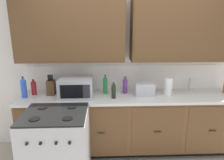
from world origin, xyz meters
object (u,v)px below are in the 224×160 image
Objects in this scene: microwave at (76,88)px; paper_towel_roll at (168,86)px; bottle_dark at (114,90)px; bottle_blue at (24,87)px; toaster at (144,89)px; bottle_green at (105,84)px; bottle_violet at (125,85)px; bottle_red at (34,87)px; knife_block at (51,87)px; stove_range at (57,148)px.

microwave reaches higher than paper_towel_roll.
bottle_blue is (-1.28, 0.08, 0.04)m from bottle_dark.
microwave is at bearing -178.52° from toaster.
microwave is 1.66× the size of bottle_green.
microwave is 1.00m from toaster.
bottle_violet is (0.19, 0.22, 0.01)m from bottle_dark.
bottle_green is at bearing 117.55° from bottle_dark.
paper_towel_roll reaches higher than bottle_red.
bottle_green is (1.17, 0.14, -0.01)m from bottle_blue.
microwave is at bearing -178.18° from paper_towel_roll.
bottle_dark is 0.82× the size of bottle_green.
bottle_blue is (-0.10, -0.12, 0.04)m from bottle_red.
microwave is at bearing -16.98° from knife_block.
stove_range is at bearing -140.43° from bottle_violet.
stove_range is 3.39× the size of toaster.
toaster is at bearing -3.80° from knife_block.
knife_block reaches higher than bottle_red.
knife_block reaches higher than stove_range.
bottle_dark is 0.92× the size of bottle_violet.
bottle_blue is at bearing -174.56° from bottle_violet.
stove_range is at bearing -106.69° from microwave.
microwave is 0.75m from bottle_blue.
bottle_violet is 0.30m from bottle_green.
bottle_green is (-0.12, 0.22, 0.02)m from bottle_dark.
bottle_blue reaches higher than microwave.
microwave reaches higher than stove_range.
toaster is 0.59m from bottle_green.
toaster is 0.90× the size of knife_block.
toaster is 1.08× the size of bottle_violet.
paper_towel_roll is at bearing 2.76° from toaster.
bottle_red is 0.76× the size of bottle_blue.
toaster is 0.30m from bottle_violet.
toaster is at bearing 1.48° from microwave.
bottle_blue reaches higher than toaster.
bottle_green reaches higher than stove_range.
bottle_blue reaches higher than bottle_red.
knife_block is 1.19× the size of paper_towel_roll.
bottle_green reaches higher than toaster.
microwave is 2.01× the size of bottle_dark.
bottle_red is at bearing 168.83° from microwave.
microwave is at bearing -168.72° from bottle_violet.
bottle_dark is 0.29m from bottle_violet.
bottle_green is (0.60, 0.75, 0.59)m from stove_range.
bottle_blue is (-1.74, -0.02, 0.06)m from toaster.
paper_towel_roll is at bearing -2.41° from bottle_red.
bottle_red is at bearing 177.82° from knife_block.
bottle_dark is at bearing -62.45° from bottle_green.
bottle_red reaches higher than stove_range.
stove_range is at bearing -157.27° from paper_towel_roll.
toaster is 0.47m from bottle_dark.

